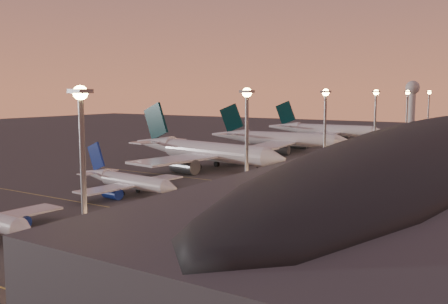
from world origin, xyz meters
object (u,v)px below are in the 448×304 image
at_px(airliner_wide_near, 202,151).
at_px(baggage_tug_b, 54,234).
at_px(airliner_narrow_north, 127,181).
at_px(baggage_tug_a, 82,251).
at_px(airliner_wide_far, 324,130).
at_px(radar_tower, 412,97).
at_px(airliner_wide_mid, 278,139).

xyz_separation_m(airliner_wide_near, baggage_tug_b, (24.82, -80.31, -4.97)).
relative_size(airliner_narrow_north, airliner_wide_near, 0.51).
relative_size(airliner_narrow_north, baggage_tug_a, 8.28).
xyz_separation_m(airliner_wide_far, baggage_tug_b, (25.89, -192.68, -4.69)).
xyz_separation_m(airliner_narrow_north, baggage_tug_a, (27.27, -38.54, -2.60)).
bearing_deg(baggage_tug_a, radar_tower, 93.10).
distance_m(airliner_narrow_north, airliner_wide_near, 46.61).
bearing_deg(airliner_narrow_north, baggage_tug_b, -60.16).
bearing_deg(radar_tower, airliner_wide_near, -96.19).
distance_m(airliner_wide_far, baggage_tug_b, 194.46).
distance_m(airliner_narrow_north, baggage_tug_a, 47.28).
bearing_deg(baggage_tug_a, baggage_tug_b, 161.82).
height_order(airliner_wide_mid, radar_tower, radar_tower).
bearing_deg(radar_tower, airliner_narrow_north, -93.01).
bearing_deg(radar_tower, baggage_tug_b, -89.51).
height_order(airliner_wide_mid, baggage_tug_a, airliner_wide_mid).
xyz_separation_m(airliner_wide_mid, baggage_tug_b, (24.46, -135.78, -4.61)).
height_order(airliner_wide_near, radar_tower, radar_tower).
relative_size(airliner_wide_near, baggage_tug_a, 16.22).
height_order(airliner_narrow_north, airliner_wide_near, airliner_wide_near).
bearing_deg(airliner_wide_near, airliner_wide_far, 99.25).
distance_m(airliner_wide_far, radar_tower, 97.99).
xyz_separation_m(airliner_narrow_north, radar_tower, (13.23, 251.70, 18.71)).
xyz_separation_m(airliner_narrow_north, airliner_wide_near, (-9.13, 45.65, 2.37)).
bearing_deg(radar_tower, baggage_tug_a, -87.23).
bearing_deg(airliner_wide_near, baggage_tug_b, -64.12).
relative_size(airliner_wide_far, radar_tower, 1.96).
relative_size(airliner_wide_mid, baggage_tug_a, 15.19).
relative_size(airliner_narrow_north, radar_tower, 1.05).
height_order(airliner_wide_mid, baggage_tug_b, airliner_wide_mid).
height_order(airliner_wide_mid, airliner_wide_far, airliner_wide_far).
relative_size(airliner_wide_near, baggage_tug_b, 15.78).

